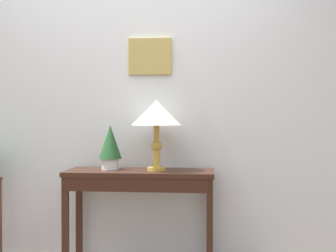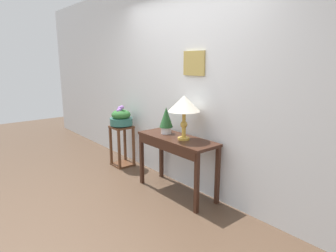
% 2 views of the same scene
% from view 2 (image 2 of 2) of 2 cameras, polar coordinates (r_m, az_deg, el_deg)
% --- Properties ---
extents(ground_plane, '(12.00, 12.00, 0.01)m').
position_cam_2_polar(ground_plane, '(3.38, -14.76, -17.31)').
color(ground_plane, '#4C3828').
extents(back_wall_with_art, '(9.00, 0.13, 2.80)m').
position_cam_2_polar(back_wall_with_art, '(3.74, 4.09, 8.68)').
color(back_wall_with_art, silver).
rests_on(back_wall_with_art, ground).
extents(console_table, '(1.12, 0.41, 0.74)m').
position_cam_2_polar(console_table, '(3.58, 1.46, -4.04)').
color(console_table, '#381E14').
rests_on(console_table, ground).
extents(table_lamp, '(0.38, 0.38, 0.53)m').
position_cam_2_polar(table_lamp, '(3.39, 3.22, 4.16)').
color(table_lamp, gold).
rests_on(table_lamp, console_table).
extents(potted_plant_on_console, '(0.18, 0.18, 0.35)m').
position_cam_2_polar(potted_plant_on_console, '(3.71, -0.36, 1.33)').
color(potted_plant_on_console, silver).
rests_on(potted_plant_on_console, console_table).
extents(pedestal_stand_left, '(0.31, 0.31, 0.66)m').
position_cam_2_polar(pedestal_stand_left, '(4.70, -9.08, -3.91)').
color(pedestal_stand_left, '#56331E').
rests_on(pedestal_stand_left, ground).
extents(planter_bowl_wide, '(0.36, 0.36, 0.34)m').
position_cam_2_polar(planter_bowl_wide, '(4.59, -9.29, 1.62)').
color(planter_bowl_wide, '#2D665B').
rests_on(planter_bowl_wide, pedestal_stand_left).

